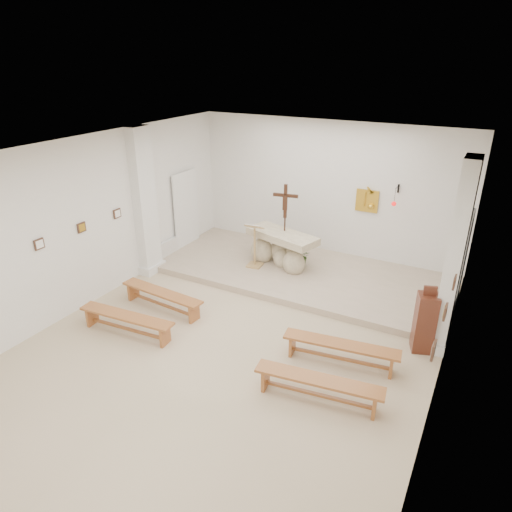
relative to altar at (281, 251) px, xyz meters
The scene contains 27 objects.
ground 3.67m from the altar, 80.73° to the right, with size 7.00×10.00×0.00m, color #C9B091.
wall_left 4.78m from the altar, 129.02° to the right, with size 0.02×10.00×3.50m, color silver.
wall_right 5.57m from the altar, 41.34° to the right, with size 0.02×10.00×3.50m, color silver.
wall_back 1.97m from the altar, 67.39° to the left, with size 7.00×0.02×3.50m, color silver.
ceiling 4.70m from the altar, 80.73° to the right, with size 7.00×10.00×0.02m, color silver.
sanctuary_platform 0.73m from the altar, ahead, with size 6.98×3.00×0.15m, color #BBA58F.
pilaster_left 3.44m from the altar, 150.36° to the right, with size 0.26×0.55×3.50m, color white.
pilaster_right 4.44m from the altar, 21.84° to the right, with size 0.26×0.55×3.50m, color white.
gold_wall_relief 2.42m from the altar, 40.06° to the left, with size 0.55×0.04×0.55m, color gold.
sanctuary_lamp 2.90m from the altar, 25.68° to the left, with size 0.11×0.36×0.44m.
station_frame_left_front 5.39m from the altar, 123.34° to the right, with size 0.03×0.20×0.20m, color #442B1E.
station_frame_left_mid 4.61m from the altar, 130.44° to the right, with size 0.03×0.20×0.20m, color #442B1E.
station_frame_left_rear 3.93m from the altar, 140.42° to the right, with size 0.03×0.20×0.20m, color #442B1E.
station_frame_right_front 6.09m from the altar, 47.24° to the right, with size 0.03×0.20×0.20m, color #442B1E.
station_frame_right_mid 5.42m from the altar, 39.85° to the right, with size 0.03×0.20×0.20m, color #442B1E.
station_frame_right_rear 4.86m from the altar, 30.46° to the right, with size 0.03×0.20×0.20m, color #442B1E.
radiator_left 2.99m from the altar, 162.72° to the right, with size 0.10×0.85×0.52m, color silver.
radiator_right 4.12m from the altar, 12.43° to the right, with size 0.10×0.85×0.52m, color silver.
altar is the anchor object (origin of this frame).
lectern 0.70m from the altar, 141.82° to the right, with size 0.44×0.39×1.14m.
crucifix_stand 0.81m from the altar, 83.55° to the left, with size 0.60×0.26×2.00m.
potted_plant 0.53m from the altar, 23.51° to the left, with size 0.42×0.37×0.47m, color #355823.
donation_pedestal 4.11m from the altar, 26.32° to the right, with size 0.44×0.44×1.30m.
bench_left_front 3.22m from the altar, 114.91° to the right, with size 2.01×0.46×0.42m.
bench_right_front 3.86m from the altar, 49.13° to the right, with size 2.01×0.59×0.42m.
bench_left_second 4.20m from the altar, 108.87° to the right, with size 2.01×0.47×0.42m.
bench_right_second 4.71m from the altar, 57.51° to the right, with size 2.01×0.58×0.42m.
Camera 1 is at (3.74, -5.74, 4.93)m, focal length 32.00 mm.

